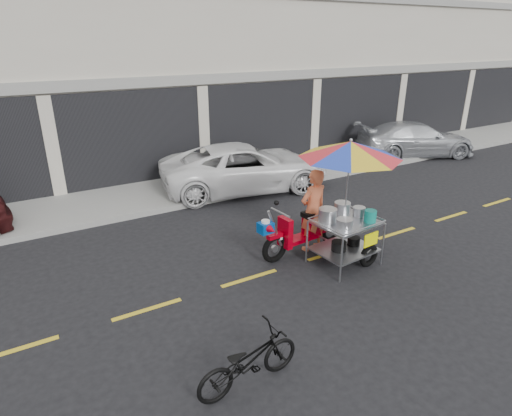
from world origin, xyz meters
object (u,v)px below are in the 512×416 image
silver_pickup (415,139)px  food_vendor_rig (335,184)px  white_pickup (245,167)px  near_bicycle (248,361)px

silver_pickup → food_vendor_rig: food_vendor_rig is taller
white_pickup → food_vendor_rig: size_ratio=1.87×
silver_pickup → near_bicycle: bearing=143.2°
silver_pickup → food_vendor_rig: (-8.12, -4.78, 0.96)m
white_pickup → silver_pickup: (7.57, 0.11, -0.04)m
silver_pickup → food_vendor_rig: size_ratio=1.68×
near_bicycle → food_vendor_rig: bearing=-58.9°
white_pickup → near_bicycle: white_pickup is taller
silver_pickup → food_vendor_rig: bearing=141.9°
white_pickup → silver_pickup: size_ratio=1.11×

